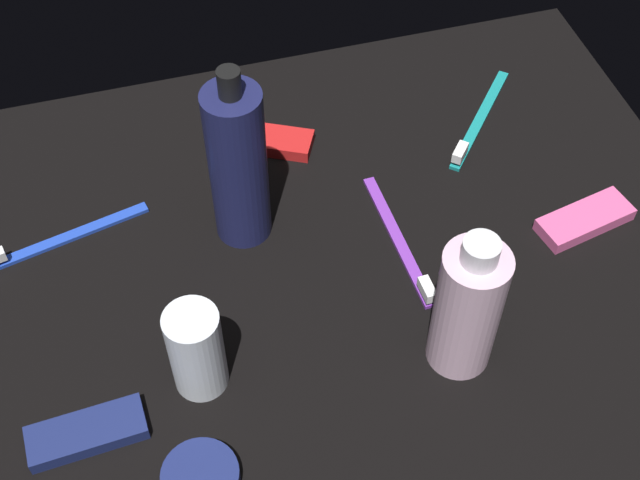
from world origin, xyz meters
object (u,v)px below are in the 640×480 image
object	(u,v)px
toothbrush_purple	(403,247)
snack_bar_pink	(585,220)
snack_bar_navy	(87,433)
snack_bar_red	(267,140)
toothbrush_teal	(477,122)
bodywash_bottle	(468,308)
deodorant_stick	(196,350)
toothbrush_blue	(55,240)
cream_tin_left	(201,478)
lotion_bottle	(238,165)

from	to	relation	value
toothbrush_purple	snack_bar_pink	world-z (taller)	toothbrush_purple
snack_bar_navy	snack_bar_red	distance (cm)	39.36
toothbrush_teal	snack_bar_red	distance (cm)	24.72
bodywash_bottle	snack_bar_red	size ratio (longest dim) A/B	1.61
toothbrush_teal	bodywash_bottle	bearing A→B (deg)	64.41
deodorant_stick	snack_bar_pink	bearing A→B (deg)	-170.08
toothbrush_blue	snack_bar_pink	distance (cm)	55.80
deodorant_stick	toothbrush_purple	bearing A→B (deg)	-157.88
deodorant_stick	bodywash_bottle	bearing A→B (deg)	170.90
snack_bar_navy	snack_bar_pink	size ratio (longest dim) A/B	1.00
toothbrush_purple	cream_tin_left	xyz separation A→B (cm)	(24.93, 19.28, 0.25)
toothbrush_teal	snack_bar_navy	size ratio (longest dim) A/B	1.38
bodywash_bottle	deodorant_stick	xyz separation A→B (cm)	(23.91, -3.83, -2.58)
snack_bar_navy	snack_bar_red	size ratio (longest dim) A/B	1.00
toothbrush_purple	snack_bar_pink	size ratio (longest dim) A/B	1.73
toothbrush_teal	snack_bar_red	world-z (taller)	toothbrush_teal
snack_bar_navy	snack_bar_red	world-z (taller)	same
toothbrush_blue	snack_bar_navy	bearing A→B (deg)	91.89
toothbrush_purple	snack_bar_red	world-z (taller)	toothbrush_purple
toothbrush_teal	snack_bar_pink	world-z (taller)	toothbrush_teal
deodorant_stick	lotion_bottle	bearing A→B (deg)	-114.85
toothbrush_blue	snack_bar_pink	bearing A→B (deg)	166.92
lotion_bottle	deodorant_stick	distance (cm)	19.12
toothbrush_blue	bodywash_bottle	bearing A→B (deg)	146.05
snack_bar_pink	toothbrush_teal	bearing A→B (deg)	-84.58
cream_tin_left	toothbrush_purple	bearing A→B (deg)	-142.29
toothbrush_purple	toothbrush_teal	bearing A→B (deg)	-133.73
toothbrush_blue	lotion_bottle	bearing A→B (deg)	170.55
toothbrush_teal	toothbrush_purple	bearing A→B (deg)	46.27
deodorant_stick	snack_bar_navy	xyz separation A→B (cm)	(10.87, 3.02, -4.27)
snack_bar_navy	snack_bar_pink	distance (cm)	54.61
lotion_bottle	bodywash_bottle	distance (cm)	26.29
lotion_bottle	toothbrush_purple	distance (cm)	19.13
bodywash_bottle	snack_bar_navy	size ratio (longest dim) A/B	1.61
bodywash_bottle	toothbrush_purple	xyz separation A→B (cm)	(0.95, -13.16, -6.99)
snack_bar_pink	snack_bar_red	world-z (taller)	same
bodywash_bottle	cream_tin_left	xyz separation A→B (cm)	(25.88, 6.12, -6.74)
bodywash_bottle	deodorant_stick	distance (cm)	24.35
snack_bar_red	toothbrush_blue	bearing A→B (deg)	45.12
bodywash_bottle	snack_bar_red	xyz separation A→B (cm)	(10.86, -32.07, -6.85)
deodorant_stick	toothbrush_purple	size ratio (longest dim) A/B	0.56
deodorant_stick	snack_bar_red	bearing A→B (deg)	-114.80
toothbrush_teal	snack_bar_red	bearing A→B (deg)	-8.66
deodorant_stick	toothbrush_blue	world-z (taller)	deodorant_stick
lotion_bottle	toothbrush_teal	world-z (taller)	lotion_bottle
bodywash_bottle	snack_bar_pink	xyz separation A→B (cm)	(-18.81, -11.30, -6.85)
toothbrush_teal	snack_bar_pink	xyz separation A→B (cm)	(-5.24, 17.05, 0.14)
lotion_bottle	snack_bar_navy	size ratio (longest dim) A/B	2.06
toothbrush_purple	snack_bar_pink	distance (cm)	19.85
toothbrush_blue	toothbrush_teal	size ratio (longest dim) A/B	1.24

